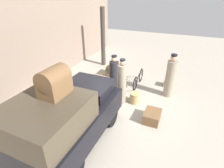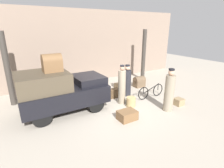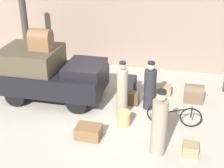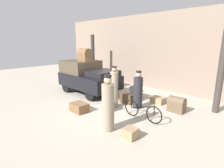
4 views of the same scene
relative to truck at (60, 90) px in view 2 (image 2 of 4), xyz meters
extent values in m
plane|color=#A89E8E|center=(2.10, -0.59, -0.97)|extent=(30.00, 30.00, 0.00)
cube|color=gray|center=(2.10, 3.49, 1.28)|extent=(16.00, 0.15, 4.50)
cylinder|color=#38332D|center=(-1.73, 1.86, 0.69)|extent=(0.26, 0.26, 3.32)
cylinder|color=#38332D|center=(6.13, 1.86, 0.69)|extent=(0.26, 0.26, 3.32)
cylinder|color=black|center=(1.24, 0.87, -0.62)|extent=(0.70, 0.12, 0.70)
cylinder|color=black|center=(1.24, -0.87, -0.62)|extent=(0.70, 0.12, 0.70)
cylinder|color=black|center=(-0.94, 0.87, -0.62)|extent=(0.70, 0.12, 0.70)
cylinder|color=black|center=(-0.94, -0.87, -0.62)|extent=(0.70, 0.12, 0.70)
cube|color=black|center=(0.15, 0.00, -0.24)|extent=(3.50, 1.89, 0.72)
cube|color=#473D2D|center=(-0.64, 0.00, 0.47)|extent=(1.93, 1.74, 0.70)
cube|color=black|center=(1.29, 0.00, 0.28)|extent=(1.23, 1.48, 0.32)
torus|color=black|center=(4.83, -0.86, -0.64)|extent=(0.66, 0.04, 0.66)
torus|color=black|center=(3.84, -0.86, -0.64)|extent=(0.66, 0.04, 0.66)
cylinder|color=black|center=(4.33, -0.86, -0.48)|extent=(1.00, 0.04, 0.36)
cylinder|color=black|center=(3.84, -0.86, -0.47)|extent=(0.04, 0.04, 0.34)
cylinder|color=black|center=(4.83, -0.86, -0.46)|extent=(0.04, 0.04, 0.37)
cylinder|color=tan|center=(2.85, -1.16, -0.75)|extent=(0.42, 0.42, 0.44)
cylinder|color=gray|center=(3.98, -2.31, -0.18)|extent=(0.41, 0.41, 1.57)
sphere|color=tan|center=(3.98, -2.31, 0.73)|extent=(0.25, 0.25, 0.25)
cylinder|color=black|center=(3.98, -2.31, 0.86)|extent=(0.24, 0.24, 0.07)
cylinder|color=#232328|center=(3.48, 0.03, -0.29)|extent=(0.40, 0.40, 1.37)
sphere|color=tan|center=(3.48, 0.03, 0.52)|extent=(0.25, 0.25, 0.25)
cylinder|color=black|center=(3.48, 0.03, 0.65)|extent=(0.24, 0.24, 0.07)
cylinder|color=gray|center=(2.69, -0.64, -0.17)|extent=(0.35, 0.35, 1.60)
sphere|color=tan|center=(2.69, -0.64, 0.74)|extent=(0.21, 0.21, 0.21)
cylinder|color=black|center=(2.69, -0.64, 0.85)|extent=(0.20, 0.20, 0.06)
cube|color=#232328|center=(2.58, 1.13, -0.68)|extent=(0.58, 0.35, 0.59)
cube|color=brown|center=(1.99, -2.05, -0.79)|extent=(0.71, 0.54, 0.36)
cube|color=#937A56|center=(3.84, 1.18, -0.83)|extent=(0.61, 0.49, 0.29)
cube|color=#937A56|center=(4.83, -2.20, -0.81)|extent=(0.41, 0.39, 0.32)
cube|color=#4C3823|center=(2.78, 0.15, -0.74)|extent=(0.67, 0.32, 0.46)
cube|color=brown|center=(4.94, 0.77, -0.76)|extent=(0.65, 0.45, 0.43)
cylinder|color=brown|center=(4.94, 0.77, -0.54)|extent=(0.65, 0.45, 0.45)
cube|color=brown|center=(-0.20, 0.00, 1.05)|extent=(0.72, 0.52, 0.44)
cylinder|color=brown|center=(-0.20, 0.00, 1.27)|extent=(0.72, 0.52, 0.52)
camera|label=1|loc=(-2.99, -2.71, 3.04)|focal=28.00mm
camera|label=2|loc=(-1.69, -6.95, 2.51)|focal=28.00mm
camera|label=3|loc=(4.27, -9.14, 4.32)|focal=50.00mm
camera|label=4|loc=(7.75, -6.04, 1.90)|focal=28.00mm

